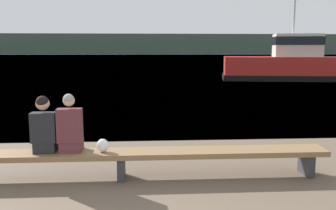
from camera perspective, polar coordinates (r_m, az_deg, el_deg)
The scene contains 7 objects.
water_surface at distance 128.96m, azimuth -3.95°, elevation 7.48°, with size 240.00×240.00×0.00m, color teal.
far_shoreline at distance 190.36m, azimuth -3.91°, elevation 9.27°, with size 600.00×12.00×9.75m, color #384233.
bench_main at distance 6.56m, azimuth -7.16°, elevation -7.71°, with size 7.19×0.55×0.49m.
person_left at distance 6.65m, azimuth -18.34°, elevation -3.30°, with size 0.41×0.43×0.98m.
person_right at distance 6.56m, azimuth -14.68°, elevation -3.37°, with size 0.41×0.42×1.01m.
shopping_bag at distance 6.52m, azimuth -9.92°, elevation -6.09°, with size 0.20×0.17×0.23m.
tugboat_red at distance 28.61m, azimuth 18.23°, elevation 5.72°, with size 9.92×4.55×5.81m.
Camera 1 is at (0.39, -3.01, 2.23)m, focal length 40.00 mm.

